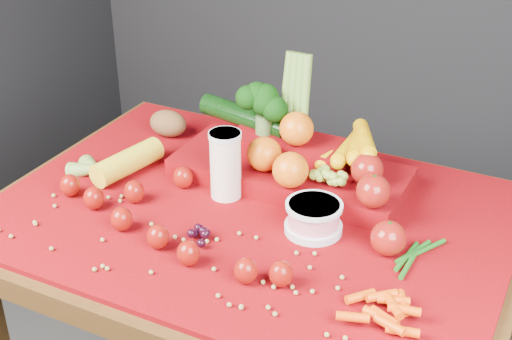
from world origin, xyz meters
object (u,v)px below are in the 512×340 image
at_px(yogurt_bowl, 314,217).
at_px(produce_mound, 297,158).
at_px(milk_glass, 225,162).
at_px(table, 252,252).

xyz_separation_m(yogurt_bowl, produce_mound, (-0.11, 0.17, 0.03)).
height_order(milk_glass, produce_mound, produce_mound).
relative_size(yogurt_bowl, produce_mound, 0.19).
bearing_deg(produce_mound, yogurt_bowl, -56.49).
bearing_deg(table, produce_mound, 78.39).
relative_size(table, milk_glass, 7.26).
height_order(table, milk_glass, milk_glass).
bearing_deg(produce_mound, milk_glass, -131.41).
xyz_separation_m(table, produce_mound, (0.03, 0.16, 0.17)).
distance_m(milk_glass, produce_mound, 0.17).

